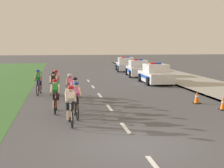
{
  "coord_description": "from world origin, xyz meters",
  "views": [
    {
      "loc": [
        -2.33,
        -9.9,
        3.06
      ],
      "look_at": [
        0.17,
        6.43,
        1.1
      ],
      "focal_mm": 55.5,
      "sensor_mm": 36.0,
      "label": 1
    }
  ],
  "objects": [
    {
      "name": "cyclist_fourth",
      "position": [
        -1.63,
        6.01,
        0.79
      ],
      "size": [
        0.42,
        1.72,
        1.56
      ],
      "color": "black",
      "rests_on": "ground"
    },
    {
      "name": "cyclist_fifth",
      "position": [
        -1.79,
        7.79,
        0.79
      ],
      "size": [
        0.44,
        1.72,
        1.56
      ],
      "color": "black",
      "rests_on": "ground"
    },
    {
      "name": "cyclist_eighth",
      "position": [
        -3.55,
        10.94,
        0.79
      ],
      "size": [
        0.45,
        1.72,
        1.56
      ],
      "color": "black",
      "rests_on": "ground"
    },
    {
      "name": "cyclist_third",
      "position": [
        -2.51,
        5.35,
        0.79
      ],
      "size": [
        0.43,
        1.72,
        1.56
      ],
      "color": "black",
      "rests_on": "ground"
    },
    {
      "name": "police_car_second",
      "position": [
        4.9,
        21.4,
        0.68
      ],
      "size": [
        2.25,
        4.52,
        1.59
      ],
      "color": "silver",
      "rests_on": "ground"
    },
    {
      "name": "kerb_edge",
      "position": [
        6.04,
        14.0,
        0.07
      ],
      "size": [
        0.16,
        60.0,
        0.13
      ],
      "primitive_type": "cube",
      "color": "#9E9E99",
      "rests_on": "ground"
    },
    {
      "name": "cyclist_seventh",
      "position": [
        -2.51,
        10.51,
        0.79
      ],
      "size": [
        0.43,
        1.72,
        1.56
      ],
      "color": "black",
      "rests_on": "ground"
    },
    {
      "name": "ground_plane",
      "position": [
        0.0,
        0.0,
        0.0
      ],
      "size": [
        160.0,
        160.0,
        0.0
      ],
      "primitive_type": "plane",
      "color": "#4C4C51"
    },
    {
      "name": "police_car_nearest",
      "position": [
        4.91,
        15.53,
        0.68
      ],
      "size": [
        2.05,
        4.42,
        1.59
      ],
      "color": "white",
      "rests_on": "ground"
    },
    {
      "name": "cyclist_second",
      "position": [
        -1.69,
        4.16,
        0.79
      ],
      "size": [
        0.44,
        1.72,
        1.56
      ],
      "color": "black",
      "rests_on": "ground"
    },
    {
      "name": "police_car_third",
      "position": [
        4.9,
        27.49,
        0.68
      ],
      "size": [
        2.3,
        4.54,
        1.59
      ],
      "color": "silver",
      "rests_on": "ground"
    },
    {
      "name": "cyclist_sixth",
      "position": [
        -2.65,
        9.32,
        0.79
      ],
      "size": [
        0.42,
        1.72,
        1.56
      ],
      "color": "black",
      "rests_on": "ground"
    },
    {
      "name": "lane_markings_centre",
      "position": [
        0.0,
        8.16,
        0.0
      ],
      "size": [
        0.14,
        21.6,
        0.01
      ],
      "color": "white",
      "rests_on": "ground"
    },
    {
      "name": "traffic_cone_mid",
      "position": [
        5.09,
        4.8,
        0.31
      ],
      "size": [
        0.36,
        0.36,
        0.64
      ],
      "color": "black",
      "rests_on": "ground"
    },
    {
      "name": "traffic_cone_near",
      "position": [
        4.56,
        6.61,
        0.31
      ],
      "size": [
        0.36,
        0.36,
        0.64
      ],
      "color": "black",
      "rests_on": "ground"
    },
    {
      "name": "cyclist_lead",
      "position": [
        -1.95,
        2.91,
        0.79
      ],
      "size": [
        0.44,
        1.72,
        1.56
      ],
      "color": "black",
      "rests_on": "ground"
    },
    {
      "name": "sidewalk_slab",
      "position": [
        8.05,
        14.0,
        0.06
      ],
      "size": [
        4.2,
        60.0,
        0.12
      ],
      "primitive_type": "cube",
      "color": "#A3A099",
      "rests_on": "ground"
    }
  ]
}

